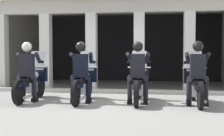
# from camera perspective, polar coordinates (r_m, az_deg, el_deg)

# --- Properties ---
(ground_plane) EXTENTS (80.00, 80.00, 0.00)m
(ground_plane) POSITION_cam_1_polar(r_m,az_deg,el_deg) (11.32, 2.04, -3.82)
(ground_plane) COLOR gray
(station_building) EXTENTS (9.24, 4.85, 3.25)m
(station_building) POSITION_cam_1_polar(r_m,az_deg,el_deg) (12.90, 1.97, 6.03)
(station_building) COLOR black
(station_building) RESTS_ON ground
(kerb_strip) EXTENTS (8.74, 0.24, 0.12)m
(kerb_strip) POSITION_cam_1_polar(r_m,az_deg,el_deg) (10.10, 0.20, -4.26)
(kerb_strip) COLOR #B7B5AD
(kerb_strip) RESTS_ON ground
(motorcycle_far_left) EXTENTS (0.62, 2.04, 1.35)m
(motorcycle_far_left) POSITION_cam_1_polar(r_m,az_deg,el_deg) (8.79, -14.50, -2.49)
(motorcycle_far_left) COLOR black
(motorcycle_far_left) RESTS_ON ground
(police_officer_far_left) EXTENTS (0.63, 0.61, 1.58)m
(police_officer_far_left) POSITION_cam_1_polar(r_m,az_deg,el_deg) (8.50, -15.28, 0.28)
(police_officer_far_left) COLOR black
(police_officer_far_left) RESTS_ON ground
(motorcycle_center_left) EXTENTS (0.62, 2.04, 1.35)m
(motorcycle_center_left) POSITION_cam_1_polar(r_m,az_deg,el_deg) (8.32, -5.23, -2.70)
(motorcycle_center_left) COLOR black
(motorcycle_center_left) RESTS_ON ground
(police_officer_center_left) EXTENTS (0.63, 0.61, 1.58)m
(police_officer_center_left) POSITION_cam_1_polar(r_m,az_deg,el_deg) (8.02, -5.72, 0.23)
(police_officer_center_left) COLOR black
(police_officer_center_left) RESTS_ON ground
(motorcycle_center_right) EXTENTS (0.62, 2.04, 1.35)m
(motorcycle_center_right) POSITION_cam_1_polar(r_m,az_deg,el_deg) (8.16, 4.87, -2.81)
(motorcycle_center_right) COLOR black
(motorcycle_center_right) RESTS_ON ground
(police_officer_center_right) EXTENTS (0.63, 0.61, 1.58)m
(police_officer_center_right) POSITION_cam_1_polar(r_m,az_deg,el_deg) (7.85, 4.76, 0.18)
(police_officer_center_right) COLOR black
(police_officer_center_right) RESTS_ON ground
(motorcycle_far_right) EXTENTS (0.62, 2.04, 1.35)m
(motorcycle_far_right) POSITION_cam_1_polar(r_m,az_deg,el_deg) (8.15, 15.15, -2.90)
(motorcycle_far_right) COLOR black
(motorcycle_far_right) RESTS_ON ground
(police_officer_far_right) EXTENTS (0.63, 0.61, 1.58)m
(police_officer_far_right) POSITION_cam_1_polar(r_m,az_deg,el_deg) (7.84, 15.43, 0.09)
(police_officer_far_right) COLOR black
(police_officer_far_right) RESTS_ON ground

